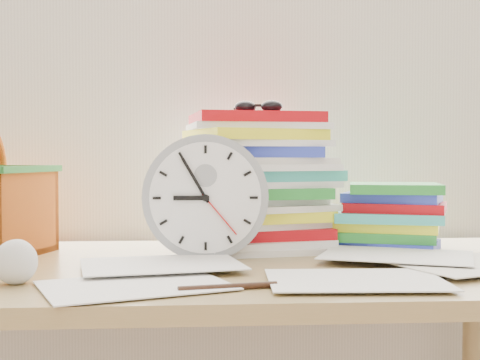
{
  "coord_description": "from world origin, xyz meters",
  "views": [
    {
      "loc": [
        -0.02,
        0.35,
        0.95
      ],
      "look_at": [
        0.07,
        1.6,
        0.91
      ],
      "focal_mm": 50.0,
      "sensor_mm": 36.0,
      "label": 1
    }
  ],
  "objects": [
    {
      "name": "pen",
      "position": [
        0.03,
        1.35,
        0.76
      ],
      "size": [
        0.15,
        0.04,
        0.01
      ],
      "primitive_type": "cylinder",
      "rotation": [
        0.0,
        1.57,
        0.2
      ],
      "color": "black",
      "rests_on": "desk"
    },
    {
      "name": "curtain",
      "position": [
        0.0,
        1.98,
        1.3
      ],
      "size": [
        2.4,
        0.01,
        2.5
      ],
      "primitive_type": "cube",
      "color": "silver",
      "rests_on": "room_shell"
    },
    {
      "name": "clock",
      "position": [
        0.0,
        1.66,
        0.87
      ],
      "size": [
        0.24,
        0.05,
        0.24
      ],
      "primitive_type": "cylinder",
      "rotation": [
        1.57,
        0.0,
        0.0
      ],
      "color": "#90949A",
      "rests_on": "desk"
    },
    {
      "name": "crumpled_ball",
      "position": [
        -0.3,
        1.42,
        0.79
      ],
      "size": [
        0.07,
        0.07,
        0.07
      ],
      "primitive_type": "sphere",
      "color": "silver",
      "rests_on": "desk"
    },
    {
      "name": "paper_stack",
      "position": [
        0.12,
        1.79,
        0.9
      ],
      "size": [
        0.36,
        0.33,
        0.29
      ],
      "primitive_type": null,
      "rotation": [
        0.0,
        0.0,
        0.25
      ],
      "color": "white",
      "rests_on": "desk"
    },
    {
      "name": "book_stack",
      "position": [
        0.4,
        1.77,
        0.82
      ],
      "size": [
        0.29,
        0.26,
        0.14
      ],
      "primitive_type": null,
      "rotation": [
        0.0,
        0.0,
        -0.34
      ],
      "color": "white",
      "rests_on": "desk"
    },
    {
      "name": "desk",
      "position": [
        0.0,
        1.6,
        0.68
      ],
      "size": [
        1.4,
        0.7,
        0.75
      ],
      "color": "olive",
      "rests_on": "ground"
    },
    {
      "name": "scattered_papers",
      "position": [
        0.0,
        1.6,
        0.76
      ],
      "size": [
        1.26,
        0.42,
        0.02
      ],
      "primitive_type": null,
      "color": "white",
      "rests_on": "desk"
    },
    {
      "name": "sunglasses",
      "position": [
        0.12,
        1.78,
        1.06
      ],
      "size": [
        0.15,
        0.14,
        0.03
      ],
      "primitive_type": null,
      "rotation": [
        0.0,
        0.0,
        -0.37
      ],
      "color": "black",
      "rests_on": "paper_stack"
    }
  ]
}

